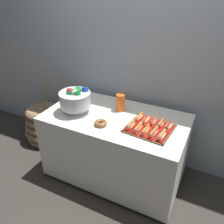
% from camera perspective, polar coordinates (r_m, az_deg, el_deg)
% --- Properties ---
extents(ground_plane, '(10.00, 10.00, 0.00)m').
position_cam_1_polar(ground_plane, '(2.81, 0.76, -14.84)').
color(ground_plane, '#38332D').
extents(back_wall, '(6.00, 0.10, 2.60)m').
position_cam_1_polar(back_wall, '(2.59, 6.29, 14.47)').
color(back_wall, '#9EA8B2').
rests_on(back_wall, ground_plane).
extents(buffet_table, '(1.44, 0.80, 0.78)m').
position_cam_1_polar(buffet_table, '(2.54, 0.82, -8.26)').
color(buffet_table, white).
rests_on(buffet_table, ground_plane).
extents(floor_vase, '(0.56, 0.56, 0.95)m').
position_cam_1_polar(floor_vase, '(3.33, -16.08, -2.99)').
color(floor_vase, '#896B4C').
rests_on(floor_vase, ground_plane).
extents(serving_tray, '(0.44, 0.39, 0.01)m').
position_cam_1_polar(serving_tray, '(2.16, 9.15, -4.09)').
color(serving_tray, brown).
rests_on(serving_tray, buffet_table).
extents(hot_dog_0, '(0.08, 0.17, 0.06)m').
position_cam_1_polar(hot_dog_0, '(2.13, 4.64, -3.30)').
color(hot_dog_0, '#B21414').
rests_on(hot_dog_0, serving_tray).
extents(hot_dog_1, '(0.07, 0.18, 0.06)m').
position_cam_1_polar(hot_dog_1, '(2.11, 6.45, -3.90)').
color(hot_dog_1, red).
rests_on(hot_dog_1, serving_tray).
extents(hot_dog_2, '(0.07, 0.17, 0.06)m').
position_cam_1_polar(hot_dog_2, '(2.08, 8.31, -4.48)').
color(hot_dog_2, red).
rests_on(hot_dog_2, serving_tray).
extents(hot_dog_3, '(0.08, 0.18, 0.06)m').
position_cam_1_polar(hot_dog_3, '(2.06, 10.21, -5.06)').
color(hot_dog_3, red).
rests_on(hot_dog_3, serving_tray).
extents(hot_dog_4, '(0.07, 0.17, 0.06)m').
position_cam_1_polar(hot_dog_4, '(2.04, 12.15, -5.67)').
color(hot_dog_4, '#B21414').
rests_on(hot_dog_4, serving_tray).
extents(hot_dog_5, '(0.09, 0.17, 0.06)m').
position_cam_1_polar(hot_dog_5, '(2.26, 6.58, -1.38)').
color(hot_dog_5, '#B21414').
rests_on(hot_dog_5, serving_tray).
extents(hot_dog_6, '(0.07, 0.17, 0.06)m').
position_cam_1_polar(hot_dog_6, '(2.24, 8.30, -1.93)').
color(hot_dog_6, red).
rests_on(hot_dog_6, serving_tray).
extents(hot_dog_7, '(0.07, 0.16, 0.06)m').
position_cam_1_polar(hot_dog_7, '(2.21, 10.07, -2.40)').
color(hot_dog_7, red).
rests_on(hot_dog_7, serving_tray).
extents(hot_dog_8, '(0.06, 0.16, 0.06)m').
position_cam_1_polar(hot_dog_8, '(2.19, 11.87, -2.95)').
color(hot_dog_8, red).
rests_on(hot_dog_8, serving_tray).
extents(hot_dog_9, '(0.08, 0.16, 0.06)m').
position_cam_1_polar(hot_dog_9, '(2.18, 13.71, -3.48)').
color(hot_dog_9, red).
rests_on(hot_dog_9, serving_tray).
extents(punch_bowl, '(0.32, 0.32, 0.27)m').
position_cam_1_polar(punch_bowl, '(2.37, -9.01, 3.19)').
color(punch_bowl, silver).
rests_on(punch_bowl, buffet_table).
extents(cup_stack, '(0.09, 0.09, 0.18)m').
position_cam_1_polar(cup_stack, '(2.40, 2.10, 2.30)').
color(cup_stack, '#EA5B19').
rests_on(cup_stack, buffet_table).
extents(donut, '(0.12, 0.12, 0.04)m').
position_cam_1_polar(donut, '(2.19, -2.81, -2.75)').
color(donut, brown).
rests_on(donut, buffet_table).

